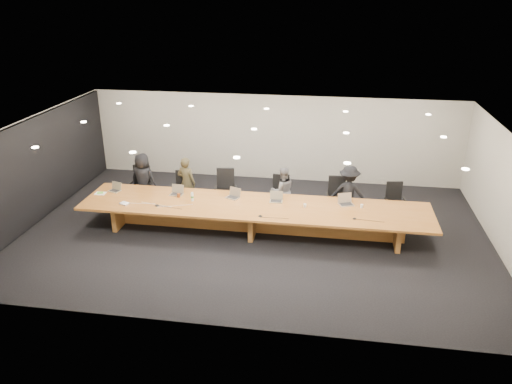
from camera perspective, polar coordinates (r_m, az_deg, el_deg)
ground at (r=13.14m, az=-0.21°, el=-4.53°), size 12.00×12.00×0.00m
back_wall at (r=16.33m, az=2.05°, el=6.20°), size 12.00×0.02×2.80m
left_wall_panel at (r=14.69m, az=-23.75°, el=2.28°), size 0.08×7.84×2.74m
conference_table at (r=12.92m, az=-0.21°, el=-2.47°), size 9.00×1.80×0.75m
chair_far_left at (r=14.88m, az=-13.12°, el=0.67°), size 0.61×0.61×1.18m
chair_left at (r=14.50m, az=-8.28°, el=0.27°), size 0.66×0.66×1.10m
chair_mid_left at (r=14.21m, az=-3.50°, el=0.24°), size 0.71×0.71×1.20m
chair_mid_right at (r=13.94m, az=2.70°, el=-0.37°), size 0.61×0.61×1.13m
chair_right at (r=13.98m, az=9.23°, el=-0.57°), size 0.63×0.63×1.13m
chair_far_right at (r=14.10m, az=15.63°, el=-1.08°), size 0.63×0.63×1.06m
person_a at (r=14.83m, az=-12.76°, el=1.42°), size 0.82×0.58×1.56m
person_b at (r=14.39m, az=-7.95°, el=1.05°), size 0.63×0.49×1.53m
person_c at (r=13.92m, az=3.06°, el=0.14°), size 0.80×0.71×1.37m
person_d at (r=13.78m, az=10.54°, el=-0.09°), size 1.06×0.71×1.54m
laptop_a at (r=14.20m, az=-15.93°, el=0.54°), size 0.36×0.31×0.24m
laptop_b at (r=13.58m, az=-9.12°, el=0.19°), size 0.36×0.27×0.27m
laptop_c at (r=13.23m, az=-2.71°, el=-0.15°), size 0.41×0.36×0.27m
laptop_d at (r=13.00m, az=2.32°, el=-0.57°), size 0.34×0.25×0.26m
laptop_e at (r=13.00m, az=10.31°, el=-0.88°), size 0.44×0.38×0.29m
water_bottle at (r=13.15m, az=-7.30°, el=-0.56°), size 0.09×0.09×0.23m
amber_mug at (r=13.46m, az=-8.83°, el=-0.37°), size 0.11×0.11×0.11m
paper_cup_near at (r=12.76m, az=5.62°, el=-1.56°), size 0.09×0.09×0.09m
paper_cup_far at (r=12.96m, az=11.99°, el=-1.58°), size 0.09×0.09×0.09m
notepad at (r=14.18m, az=-17.37°, el=-0.16°), size 0.29×0.24×0.02m
lime_gadget at (r=14.17m, az=-17.38°, el=-0.08°), size 0.18×0.14×0.02m
av_box at (r=13.33m, az=-14.81°, el=-1.28°), size 0.27×0.24×0.03m
mic_left at (r=13.04m, az=-11.25°, el=-1.49°), size 0.16×0.16×0.03m
mic_center at (r=12.22m, az=0.50°, el=-2.72°), size 0.12×0.12×0.03m
mic_right at (r=12.32m, az=11.20°, el=-2.97°), size 0.13×0.13×0.03m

